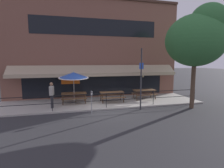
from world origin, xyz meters
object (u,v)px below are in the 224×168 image
Objects in this scene: picnic_table_right at (144,92)px; patio_umbrella_left at (74,75)px; picnic_table_centre at (112,94)px; parking_meter_near at (91,95)px; pedestrian_walking at (52,94)px; picnic_table_left at (74,95)px; street_tree_curbside at (198,37)px; street_sign_pole at (141,79)px.

picnic_table_right is 0.76× the size of patio_umbrella_left.
picnic_table_centre is 3.03m from parking_meter_near.
parking_meter_near reaches higher than picnic_table_centre.
pedestrian_walking is (-1.47, -0.81, -1.12)m from patio_umbrella_left.
picnic_table_left and picnic_table_centre have the same top height.
parking_meter_near is (0.94, -2.68, 0.44)m from picnic_table_left.
picnic_table_left is 1.82m from pedestrian_walking.
picnic_table_left is 1.49m from patio_umbrella_left.
picnic_table_right is 0.27× the size of street_tree_curbside.
parking_meter_near is at bearing -70.58° from picnic_table_left.
patio_umbrella_left is 1.39× the size of pedestrian_walking.
picnic_table_centre is 0.76× the size of patio_umbrella_left.
street_tree_curbside is at bearing -54.00° from picnic_table_right.
pedestrian_walking is 0.25× the size of street_tree_curbside.
street_sign_pole reaches higher than patio_umbrella_left.
street_sign_pole reaches higher than pedestrian_walking.
pedestrian_walking is (-1.47, -1.01, 0.35)m from picnic_table_left.
picnic_table_left is at bearing 148.73° from street_sign_pole.
picnic_table_left is 5.63m from picnic_table_right.
parking_meter_near is 3.38m from street_sign_pole.
patio_umbrella_left is (-0.00, -0.20, 1.47)m from picnic_table_left.
picnic_table_centre is 0.27× the size of street_tree_curbside.
picnic_table_left is at bearing 158.72° from street_tree_curbside.
patio_umbrella_left reaches higher than picnic_table_centre.
street_sign_pole is at bearing 171.91° from street_tree_curbside.
parking_meter_near is (-1.87, -2.34, 0.44)m from picnic_table_centre.
picnic_table_centre is 1.05× the size of pedestrian_walking.
patio_umbrella_left is at bearing 28.97° from pedestrian_walking.
patio_umbrella_left is 4.80m from street_sign_pole.
street_sign_pole is 4.59m from street_tree_curbside.
picnic_table_right is 7.18m from pedestrian_walking.
street_tree_curbside reaches higher than pedestrian_walking.
pedestrian_walking is at bearing 164.85° from street_sign_pole.
street_tree_curbside is at bearing -3.24° from parking_meter_near.
street_tree_curbside reaches higher than street_sign_pole.
picnic_table_left is at bearing 90.00° from patio_umbrella_left.
street_sign_pole is (-1.43, -2.58, 1.35)m from picnic_table_right.
picnic_table_left is 0.76× the size of patio_umbrella_left.
parking_meter_near is 0.21× the size of street_tree_curbside.
picnic_table_left is 1.00× the size of picnic_table_centre.
street_sign_pole is (5.66, -1.53, 1.00)m from pedestrian_walking.
street_tree_curbside reaches higher than picnic_table_right.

